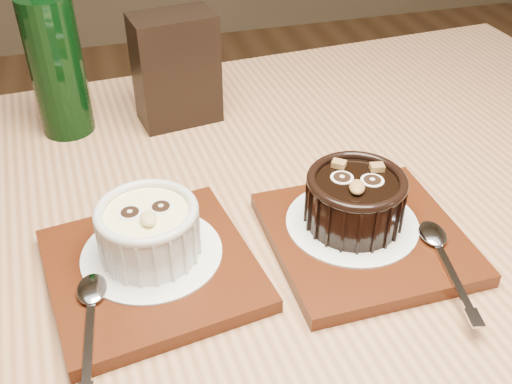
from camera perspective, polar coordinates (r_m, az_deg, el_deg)
The scene contains 11 objects.
table at distance 0.66m, azimuth -2.06°, elevation -10.40°, with size 1.25×0.88×0.75m.
tray_left at distance 0.56m, azimuth -9.91°, elevation -7.26°, with size 0.18×0.18×0.01m, color #4A1D0C.
doily_left at distance 0.56m, azimuth -9.88°, elevation -5.76°, with size 0.13×0.13×0.00m, color white.
ramekin_white at distance 0.55m, azimuth -10.20°, elevation -3.47°, with size 0.09×0.09×0.06m.
spoon_left at distance 0.51m, azimuth -15.54°, elevation -11.64°, with size 0.03×0.13×0.01m, color #B8BAC2, non-canonical shape.
tray_right at distance 0.60m, azimuth 10.34°, elevation -4.27°, with size 0.18×0.18×0.01m, color #4A1D0C.
doily_right at distance 0.60m, azimuth 9.13°, elevation -2.89°, with size 0.13×0.13×0.00m, color white.
ramekin_dark at distance 0.58m, azimuth 9.41°, elevation -0.56°, with size 0.10×0.10×0.06m.
spoon_right at distance 0.57m, azimuth 17.58°, elevation -6.05°, with size 0.03×0.13×0.01m, color #B8BAC2, non-canonical shape.
condiment_stand at distance 0.77m, azimuth -7.63°, elevation 11.51°, with size 0.10×0.06×0.14m, color black.
green_bottle at distance 0.76m, azimuth -18.55°, elevation 11.75°, with size 0.06×0.06×0.24m.
Camera 1 is at (-0.25, -0.30, 1.14)m, focal length 42.00 mm.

